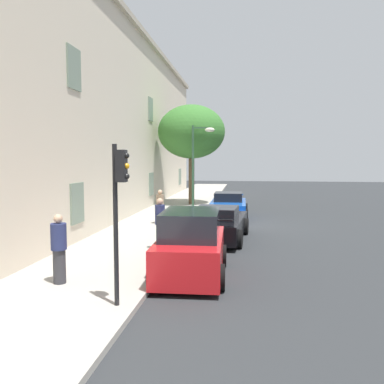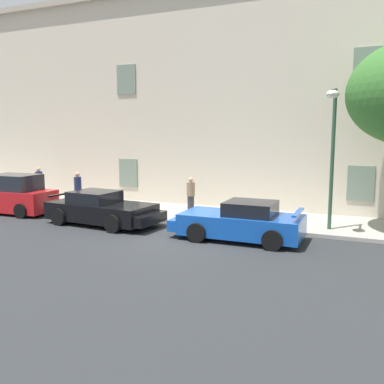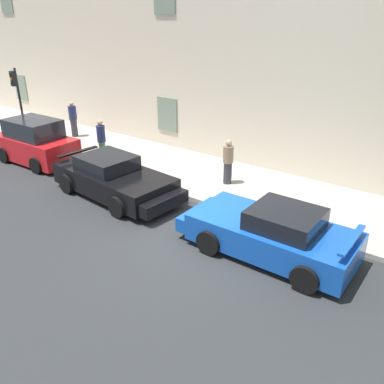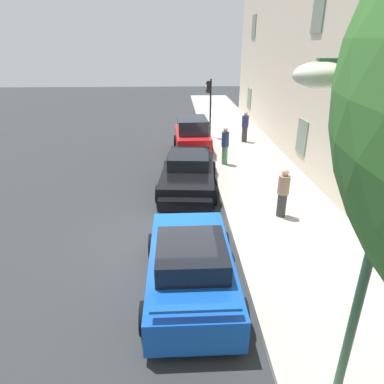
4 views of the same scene
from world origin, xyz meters
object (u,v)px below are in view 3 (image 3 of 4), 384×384
hatchback_parked (36,143)px  pedestrian_admiring (102,141)px  pedestrian_bystander (228,162)px  traffic_light (17,92)px  sportscar_yellow_flank (267,232)px  pedestrian_strolling (73,119)px  sportscar_red_lead (117,180)px

hatchback_parked → pedestrian_admiring: pedestrian_admiring is taller
pedestrian_bystander → traffic_light: bearing=-172.2°
sportscar_yellow_flank → pedestrian_strolling: 12.94m
pedestrian_strolling → sportscar_red_lead: bearing=-27.6°
sportscar_red_lead → pedestrian_admiring: 3.31m
hatchback_parked → traffic_light: (-2.69, 1.13, 1.62)m
sportscar_yellow_flank → pedestrian_bystander: bearing=135.3°
sportscar_yellow_flank → pedestrian_bystander: size_ratio=2.83×
sportscar_red_lead → sportscar_yellow_flank: size_ratio=1.08×
pedestrian_strolling → pedestrian_admiring: bearing=-23.1°
pedestrian_admiring → pedestrian_bystander: size_ratio=1.08×
sportscar_red_lead → pedestrian_strolling: bearing=152.4°
pedestrian_admiring → pedestrian_strolling: pedestrian_admiring is taller
traffic_light → pedestrian_bystander: (10.51, 1.43, -1.49)m
sportscar_red_lead → hatchback_parked: size_ratio=1.34×
sportscar_yellow_flank → hatchback_parked: bearing=177.2°
pedestrian_admiring → hatchback_parked: bearing=-150.5°
hatchback_parked → pedestrian_strolling: size_ratio=2.15×
sportscar_red_lead → sportscar_yellow_flank: (5.72, -0.15, 0.00)m
pedestrian_bystander → sportscar_yellow_flank: bearing=-44.7°
pedestrian_strolling → traffic_light: bearing=-122.2°
hatchback_parked → sportscar_yellow_flank: bearing=-2.8°
sportscar_red_lead → traffic_light: (-7.92, 1.53, 1.85)m
hatchback_parked → traffic_light: bearing=157.2°
hatchback_parked → traffic_light: 3.34m
pedestrian_bystander → pedestrian_strolling: bearing=176.7°
traffic_light → pedestrian_admiring: traffic_light is taller
sportscar_yellow_flank → traffic_light: size_ratio=1.36×
traffic_light → hatchback_parked: bearing=-22.8°
sportscar_red_lead → sportscar_yellow_flank: bearing=-1.5°
hatchback_parked → traffic_light: size_ratio=1.10×
hatchback_parked → traffic_light: traffic_light is taller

